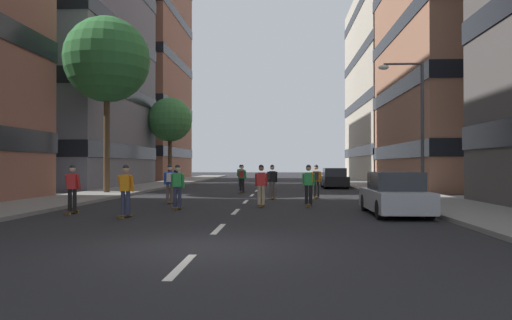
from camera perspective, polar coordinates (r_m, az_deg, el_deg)
ground_plane at (r=36.50m, az=0.30°, el=-3.34°), size 155.49×155.49×0.00m
sidewalk_left at (r=41.05m, az=-11.72°, el=-2.92°), size 3.57×71.27×0.14m
sidewalk_right at (r=40.30m, az=13.02°, el=-2.96°), size 3.57×71.27×0.14m
lane_markings at (r=38.58m, az=0.45°, el=-3.18°), size 0.16×62.20×0.01m
building_left_mid at (r=44.52m, az=-22.54°, el=15.63°), size 12.66×16.64×28.12m
building_left_far at (r=61.86m, az=-14.66°, el=10.36°), size 12.66×16.21×26.74m
building_right_far at (r=60.49m, az=17.59°, el=8.33°), size 12.66×22.03×21.98m
parked_car_near at (r=18.04m, az=15.80°, el=-3.94°), size 1.82×4.40×1.52m
parked_car_mid at (r=37.98m, az=9.06°, el=-2.16°), size 1.82×4.40×1.52m
street_tree_near at (r=31.24m, az=-16.90°, el=11.04°), size 5.08×5.08×10.47m
street_tree_far at (r=46.68m, az=-9.94°, el=4.60°), size 4.11×4.11×7.90m
streetlamp_right at (r=24.41m, az=17.90°, el=5.03°), size 2.13×0.30×6.50m
skater_0 at (r=25.31m, az=1.90°, el=-2.34°), size 0.55×0.92×1.78m
skater_1 at (r=20.75m, az=0.61°, el=-2.73°), size 0.53×0.90×1.78m
skater_2 at (r=25.97m, az=6.99°, el=-2.22°), size 0.56×0.92×1.78m
skater_3 at (r=34.69m, az=-9.18°, el=-1.80°), size 0.56×0.92×1.78m
skater_4 at (r=19.74m, az=-9.10°, el=-2.83°), size 0.54×0.90×1.78m
skater_5 at (r=21.08m, az=6.11°, el=-2.69°), size 0.55×0.91×1.78m
skater_6 at (r=31.14m, az=-1.65°, el=-1.95°), size 0.56×0.92×1.78m
skater_7 at (r=38.33m, az=-1.80°, el=-1.68°), size 0.55×0.92×1.78m
skater_8 at (r=18.95m, az=-20.52°, el=-2.90°), size 0.54×0.91×1.78m
skater_9 at (r=22.63m, az=-9.98°, el=-2.46°), size 0.56×0.92×1.78m
skater_10 at (r=17.05m, az=-14.88°, el=-3.18°), size 0.55×0.92×1.78m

